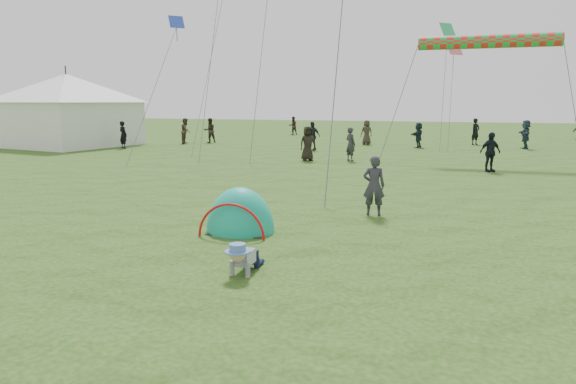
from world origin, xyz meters
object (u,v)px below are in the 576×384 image
(crawling_toddler, at_px, (243,257))
(popup_tent, at_px, (240,231))
(standing_adult, at_px, (374,186))
(event_marquee, at_px, (68,108))

(crawling_toddler, distance_m, popup_tent, 2.93)
(crawling_toddler, xyz_separation_m, standing_adult, (1.42, 5.29, 0.47))
(popup_tent, bearing_deg, crawling_toddler, -68.87)
(popup_tent, bearing_deg, standing_adult, 42.26)
(popup_tent, bearing_deg, event_marquee, 135.28)
(event_marquee, bearing_deg, popup_tent, -32.14)
(crawling_toddler, height_order, event_marquee, event_marquee)
(popup_tent, xyz_separation_m, standing_adult, (2.61, 2.63, 0.77))
(crawling_toddler, relative_size, popup_tent, 0.39)
(standing_adult, relative_size, event_marquee, 0.21)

